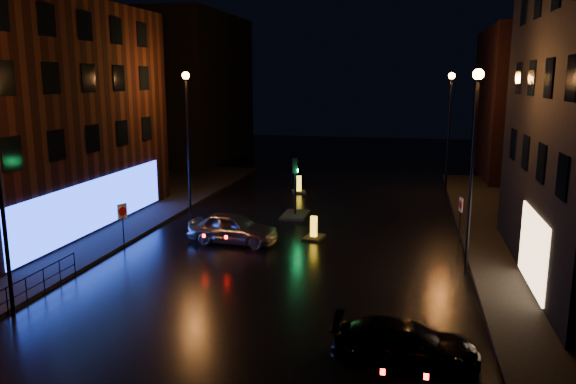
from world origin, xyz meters
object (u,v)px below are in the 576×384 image
traffic_signal (295,208)px  bollard_far (299,189)px  road_sign_right (461,208)px  road_sign_left (122,215)px  dark_sedan (405,343)px  silver_hatchback (233,228)px  bollard_near (314,234)px

traffic_signal → bollard_far: bearing=99.4°
road_sign_right → road_sign_left: bearing=5.3°
dark_sedan → bollard_far: (-7.73, 23.28, -0.34)m
bollard_far → road_sign_right: (10.23, -9.90, 1.35)m
traffic_signal → road_sign_left: bearing=-129.6°
silver_hatchback → bollard_near: (3.75, 1.61, -0.50)m
road_sign_left → traffic_signal: bearing=73.7°
dark_sedan → road_sign_right: bearing=-10.8°
bollard_near → dark_sedan: bearing=-58.7°
silver_hatchback → road_sign_left: bearing=116.5°
bollard_near → traffic_signal: bearing=122.6°
traffic_signal → bollard_far: traffic_signal is taller
silver_hatchback → road_sign_left: road_sign_left is taller
road_sign_left → road_sign_right: 16.57m
silver_hatchback → road_sign_right: road_sign_right is taller
traffic_signal → dark_sedan: bearing=-68.2°
traffic_signal → bollard_far: size_ratio=2.19×
bollard_far → road_sign_right: road_sign_right is taller
bollard_near → bollard_far: 11.71m
dark_sedan → bollard_near: bearing=21.3°
silver_hatchback → bollard_far: bearing=1.1°
dark_sedan → bollard_far: 24.53m
traffic_signal → bollard_near: bearing=-67.2°
traffic_signal → dark_sedan: (6.60, -16.45, 0.10)m
bollard_far → dark_sedan: bearing=-88.6°
dark_sedan → bollard_near: 12.85m
bollard_far → road_sign_left: size_ratio=0.72×
road_sign_left → bollard_far: bearing=92.8°
traffic_signal → dark_sedan: size_ratio=0.83×
silver_hatchback → bollard_near: bearing=-62.5°
traffic_signal → silver_hatchback: traffic_signal is taller
bollard_far → road_sign_left: 15.97m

